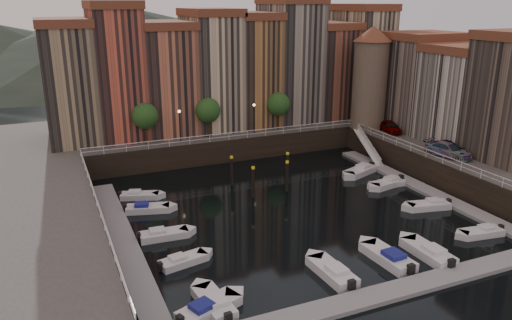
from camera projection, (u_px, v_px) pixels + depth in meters
name	position (u px, v px, depth m)	size (l,w,h in m)	color
ground	(285.00, 207.00, 50.45)	(200.00, 200.00, 0.00)	black
quay_far	(205.00, 133.00, 72.71)	(80.00, 20.00, 3.00)	black
quay_right	(505.00, 165.00, 58.83)	(20.00, 36.00, 3.00)	black
dock_left	(123.00, 239.00, 43.40)	(2.00, 28.00, 0.35)	gray
dock_right	(419.00, 186.00, 55.65)	(2.00, 28.00, 0.35)	gray
dock_near	(391.00, 292.00, 35.54)	(30.00, 2.00, 0.35)	gray
mountains	(121.00, 44.00, 144.81)	(145.00, 100.00, 18.00)	#2D382D
far_terrace	(232.00, 69.00, 68.89)	(48.70, 10.30, 17.50)	#978160
right_terrace	(466.00, 90.00, 60.86)	(9.30, 24.30, 14.00)	#7B6B5D
corner_tower	(370.00, 76.00, 67.57)	(5.20, 5.20, 13.80)	#6B5B4C
promenade_trees	(213.00, 110.00, 63.84)	(21.20, 3.20, 5.20)	black
street_lamps	(218.00, 117.00, 63.30)	(10.36, 0.36, 4.18)	black
railings	(265.00, 158.00, 53.56)	(36.08, 34.04, 0.52)	white
gangway	(368.00, 145.00, 65.07)	(2.78, 8.32, 3.73)	white
mooring_pilings	(265.00, 175.00, 54.98)	(6.72, 4.69, 3.78)	black
boat_left_0	(208.00, 309.00, 33.24)	(4.90, 3.24, 1.11)	silver
boat_left_1	(182.00, 261.00, 39.49)	(4.21, 2.27, 0.94)	silver
boat_left_2	(163.00, 235.00, 43.82)	(4.50, 1.85, 1.02)	silver
boat_left_3	(147.00, 208.00, 49.35)	(4.58, 2.70, 1.03)	silver
boat_left_4	(139.00, 195.00, 52.66)	(4.26, 2.73, 0.96)	silver
boat_right_0	(482.00, 232.00, 44.32)	(4.27, 2.06, 0.96)	silver
boat_right_1	(429.00, 205.00, 50.09)	(4.66, 2.51, 1.04)	silver
boat_right_2	(388.00, 183.00, 56.15)	(4.79, 2.54, 1.07)	silver
boat_right_3	(388.00, 183.00, 56.15)	(4.12, 1.63, 0.94)	silver
boat_right_4	(361.00, 171.00, 60.08)	(5.16, 3.48, 1.17)	silver
boat_near_0	(214.00, 303.00, 33.89)	(2.09, 4.70, 1.06)	silver
boat_near_1	(333.00, 272.00, 37.70)	(2.05, 5.09, 1.16)	silver
boat_near_2	(389.00, 257.00, 39.82)	(2.22, 5.35, 1.21)	silver
boat_near_3	(429.00, 252.00, 40.62)	(1.96, 5.21, 1.19)	silver
car_a	(390.00, 127.00, 66.67)	(1.84, 4.58, 1.56)	gray
car_b	(447.00, 149.00, 57.53)	(1.43, 4.09, 1.35)	gray
car_c	(448.00, 151.00, 56.31)	(2.20, 5.41, 1.57)	gray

